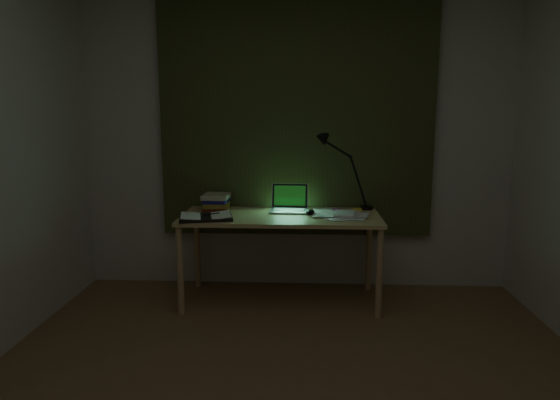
% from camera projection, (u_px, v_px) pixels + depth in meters
% --- Properties ---
extents(wall_back, '(3.50, 0.00, 2.50)m').
position_uv_depth(wall_back, '(296.00, 137.00, 4.07)').
color(wall_back, beige).
rests_on(wall_back, ground).
extents(curtain, '(2.20, 0.06, 2.00)m').
position_uv_depth(curtain, '(296.00, 112.00, 3.99)').
color(curtain, '#2E341A').
rests_on(curtain, wall_back).
extents(desk, '(1.50, 0.66, 0.68)m').
position_uv_depth(desk, '(281.00, 258.00, 3.83)').
color(desk, tan).
rests_on(desk, floor).
extents(laptop, '(0.30, 0.34, 0.21)m').
position_uv_depth(laptop, '(289.00, 199.00, 3.87)').
color(laptop, '#A3A3A7').
rests_on(laptop, desk).
extents(open_textbook, '(0.43, 0.35, 0.03)m').
position_uv_depth(open_textbook, '(206.00, 217.00, 3.63)').
color(open_textbook, white).
rests_on(open_textbook, desk).
extents(book_stack, '(0.21, 0.25, 0.13)m').
position_uv_depth(book_stack, '(216.00, 202.00, 3.97)').
color(book_stack, white).
rests_on(book_stack, desk).
extents(loose_papers, '(0.42, 0.44, 0.02)m').
position_uv_depth(loose_papers, '(337.00, 214.00, 3.77)').
color(loose_papers, white).
rests_on(loose_papers, desk).
extents(mouse, '(0.08, 0.11, 0.04)m').
position_uv_depth(mouse, '(310.00, 212.00, 3.79)').
color(mouse, black).
rests_on(mouse, desk).
extents(sticky_yellow, '(0.08, 0.08, 0.02)m').
position_uv_depth(sticky_yellow, '(357.00, 209.00, 3.95)').
color(sticky_yellow, yellow).
rests_on(sticky_yellow, desk).
extents(sticky_pink, '(0.08, 0.08, 0.01)m').
position_uv_depth(sticky_pink, '(337.00, 210.00, 3.92)').
color(sticky_pink, '#C54C91').
rests_on(sticky_pink, desk).
extents(desk_lamp, '(0.43, 0.36, 0.58)m').
position_uv_depth(desk_lamp, '(367.00, 173.00, 3.95)').
color(desk_lamp, black).
rests_on(desk_lamp, desk).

